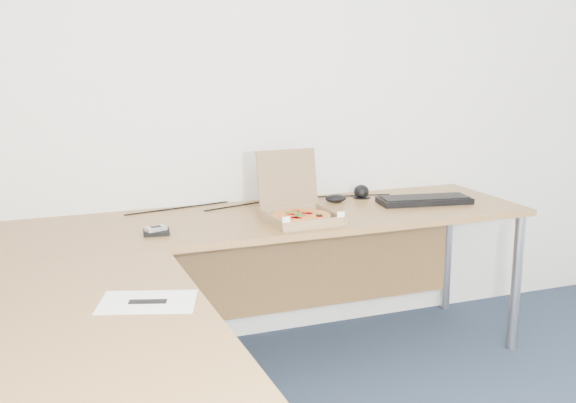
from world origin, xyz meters
name	(u,v)px	position (x,y,z in m)	size (l,w,h in m)	color
desk	(228,254)	(-0.82, 0.97, 0.70)	(2.50, 2.20, 0.73)	olive
pizza_box	(300,213)	(-0.40, 1.27, 0.77)	(0.30, 0.34, 0.30)	olive
drinking_glass	(300,188)	(-0.24, 1.66, 0.80)	(0.07, 0.07, 0.13)	white
keyboard	(424,200)	(0.32, 1.37, 0.74)	(0.46, 0.16, 0.03)	black
mouse	(336,198)	(-0.08, 1.55, 0.75)	(0.11, 0.07, 0.04)	black
wallet	(156,232)	(-1.05, 1.27, 0.74)	(0.11, 0.09, 0.02)	black
phone	(156,229)	(-1.05, 1.26, 0.76)	(0.09, 0.04, 0.02)	#B2B5BA
paper_sheet	(148,302)	(-1.23, 0.48, 0.73)	(0.29, 0.21, 0.00)	white
dome_speaker	(361,191)	(0.08, 1.60, 0.77)	(0.09, 0.09, 0.07)	black
cable_bundle	(257,202)	(-0.46, 1.68, 0.73)	(0.67, 0.04, 0.01)	black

